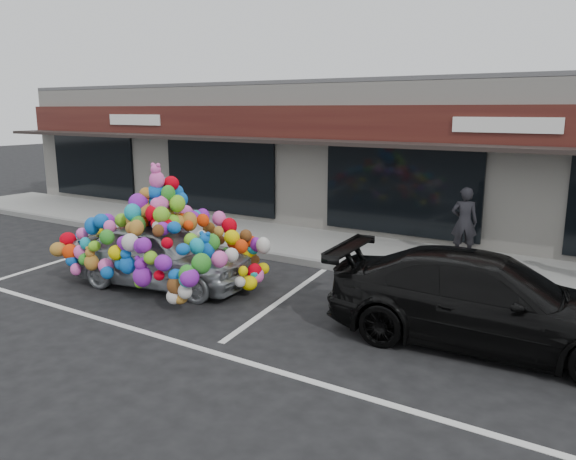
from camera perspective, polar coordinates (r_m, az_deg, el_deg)
The scene contains 10 objects.
ground at distance 12.15m, azimuth -12.29°, elevation -4.86°, with size 90.00×90.00×0.00m, color black.
shop_building at distance 18.61m, azimuth 6.13°, elevation 7.99°, with size 24.00×7.20×4.31m.
sidewalk at distance 15.11m, azimuth -1.60°, elevation -0.93°, with size 26.00×3.00×0.15m, color gray.
kerb at distance 13.93m, azimuth -5.07°, elevation -2.10°, with size 26.00×0.18×0.16m, color slate.
parking_stripe_left at distance 14.63m, azimuth -20.70°, elevation -2.45°, with size 0.12×4.40×0.01m, color silver.
parking_stripe_mid at distance 10.60m, azimuth -0.59°, elevation -7.08°, with size 0.12×4.40×0.01m, color silver.
lane_line at distance 9.28m, azimuth -13.48°, elevation -10.31°, with size 14.00×0.12×0.01m, color silver.
toy_car at distance 11.51m, azimuth -12.77°, elevation -1.70°, with size 2.77×4.30×2.36m.
black_sedan at distance 8.97m, azimuth 19.48°, elevation -6.81°, with size 4.74×1.93×1.38m, color black.
pedestrian_a at distance 13.50m, azimuth 17.46°, elevation 0.78°, with size 0.59×0.39×1.63m, color black.
Camera 1 is at (8.27, -8.17, 3.50)m, focal length 35.00 mm.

